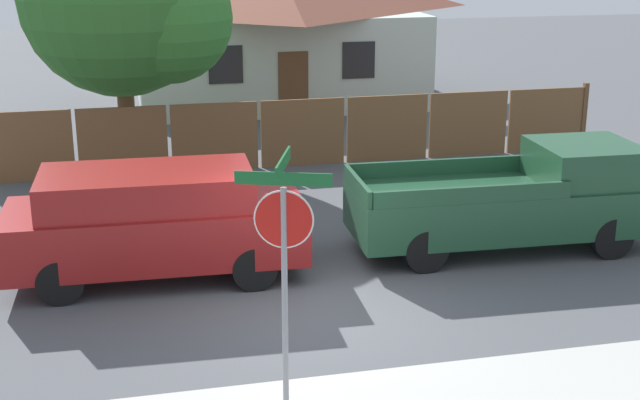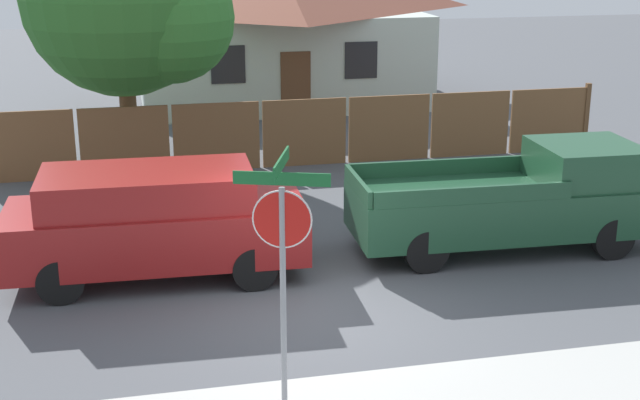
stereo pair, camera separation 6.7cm
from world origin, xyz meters
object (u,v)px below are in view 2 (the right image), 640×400
object	(u,v)px
stop_sign	(282,243)
oak_tree	(131,1)
house	(274,22)
red_suv	(155,220)
orange_pickup	(518,200)

from	to	relation	value
stop_sign	oak_tree	bearing A→B (deg)	115.63
house	red_suv	world-z (taller)	house
house	orange_pickup	bearing A→B (deg)	-83.59
house	stop_sign	size ratio (longest dim) A/B	3.01
red_suv	orange_pickup	xyz separation A→B (m)	(6.40, -0.01, -0.09)
oak_tree	stop_sign	size ratio (longest dim) A/B	1.98
house	oak_tree	size ratio (longest dim) A/B	1.52
red_suv	stop_sign	xyz separation A→B (m)	(1.27, -4.73, 1.19)
house	oak_tree	distance (m)	9.46
house	red_suv	size ratio (longest dim) A/B	1.96
house	red_suv	bearing A→B (deg)	-106.97
oak_tree	red_suv	world-z (taller)	oak_tree
red_suv	orange_pickup	distance (m)	6.40
orange_pickup	oak_tree	bearing A→B (deg)	133.63
house	stop_sign	world-z (taller)	house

